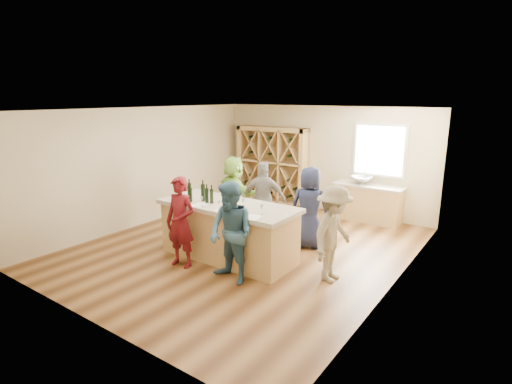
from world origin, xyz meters
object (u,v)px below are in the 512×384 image
Objects in this scene: tasting_counter_base at (228,233)px; person_near_left at (181,222)px; wine_bottle_a at (189,191)px; wine_bottle_b at (190,195)px; person_server at (334,234)px; wine_bottle_e at (212,196)px; person_far_mid at (264,199)px; wine_rack at (272,165)px; person_near_right at (231,233)px; person_far_left at (234,192)px; sink at (362,180)px; wine_bottle_c at (203,193)px; person_far_right at (310,208)px; wine_bottle_d at (207,196)px.

person_near_left is at bearing -121.21° from tasting_counter_base.
wine_bottle_a is 0.22m from wine_bottle_b.
person_server is (2.51, 1.04, -0.02)m from person_near_left.
person_far_mid reaches higher than wine_bottle_e.
wine_rack is 1.29× the size of person_near_right.
tasting_counter_base is at bearing 52.82° from person_near_left.
tasting_counter_base is 1.53× the size of person_far_left.
person_far_left reaches higher than sink.
wine_bottle_b is at bearing -133.52° from wine_bottle_c.
person_server is at bearing 46.33° from person_near_right.
person_far_mid is (0.35, 1.56, -0.41)m from wine_bottle_c.
person_near_right is at bearing 88.83° from person_far_mid.
person_server is at bearing -76.11° from sink.
wine_bottle_b is 1.85m from person_far_mid.
person_far_mid is (0.31, 2.22, 0.00)m from person_near_left.
wine_bottle_c is at bearing 46.48° from wine_bottle_b.
wine_bottle_a reaches higher than tasting_counter_base.
sink is 4.30m from wine_bottle_c.
wine_bottle_a is 1.16× the size of wine_bottle_e.
person_far_right is at bearing -161.64° from person_far_left.
wine_rack reaches higher than wine_bottle_a.
wine_bottle_e is (0.40, 0.15, 0.00)m from wine_bottle_b.
person_far_right is (1.27, 1.54, -0.37)m from wine_bottle_e.
wine_rack is at bearing 46.34° from person_server.
person_server is at bearing 129.83° from person_far_mid.
person_far_left is at bearing 124.85° from tasting_counter_base.
wine_bottle_a is 0.19× the size of person_near_right.
person_far_mid reaches higher than person_server.
wine_bottle_b is 0.96× the size of wine_bottle_d.
person_far_right is (1.68, 1.69, -0.37)m from wine_bottle_b.
wine_bottle_c is (1.03, -4.03, 0.15)m from wine_rack.
wine_bottle_e is 0.77m from person_near_left.
wine_bottle_a is 0.48m from wine_bottle_d.
wine_bottle_b is at bearing -159.15° from wine_bottle_e.
person_far_right reaches higher than wine_bottle_c.
wine_bottle_c is 1.18× the size of wine_bottle_d.
wine_rack is 5.12m from person_server.
person_server is at bearing 9.97° from wine_bottle_e.
wine_bottle_a is at bearing 120.25° from person_far_left.
wine_bottle_e is 1.19m from person_near_right.
wine_bottle_d is 1.03× the size of wine_bottle_e.
wine_bottle_e is 0.16× the size of person_near_right.
wine_bottle_c is at bearing 100.41° from person_server.
wine_rack is 4.29m from wine_bottle_b.
wine_bottle_e is 2.03m from person_far_right.
wine_bottle_c is at bearing 55.25° from person_far_mid.
tasting_counter_base is at bearing 13.37° from wine_bottle_c.
wine_bottle_d reaches higher than wine_bottle_b.
person_near_left reaches higher than sink.
person_near_left is at bearing -86.58° from wine_bottle_c.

